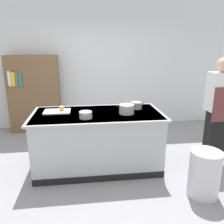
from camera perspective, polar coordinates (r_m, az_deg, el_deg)
name	(u,v)px	position (r m, az deg, el deg)	size (l,w,h in m)	color
ground_plane	(98,166)	(3.78, -3.48, -13.45)	(10.00, 10.00, 0.00)	gray
back_wall	(91,63)	(5.40, -5.27, 12.24)	(6.40, 0.12, 3.00)	silver
counter_island	(98,140)	(3.58, -3.60, -6.97)	(1.98, 0.98, 0.90)	#B7BABF
cutting_board	(57,111)	(3.57, -13.72, 0.12)	(0.40, 0.28, 0.02)	silver
onion	(62,108)	(3.55, -12.64, 0.98)	(0.08, 0.08, 0.08)	tan
stock_pot	(127,109)	(3.39, 3.72, 0.74)	(0.29, 0.23, 0.14)	#B7BABF
sauce_pan	(136,105)	(3.68, 6.19, 1.70)	(0.25, 0.18, 0.11)	#99999E
mixing_bowl	(86,115)	(3.19, -6.69, -0.72)	(0.18, 0.18, 0.10)	#B7BABF
trash_bin	(204,174)	(3.22, 22.33, -14.22)	(0.39, 0.39, 0.62)	silver
person_chef	(218,110)	(3.94, 25.29, 0.57)	(0.38, 0.25, 1.72)	black
bookshelf	(34,94)	(5.30, -19.06, 4.25)	(1.10, 0.31, 1.70)	brown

